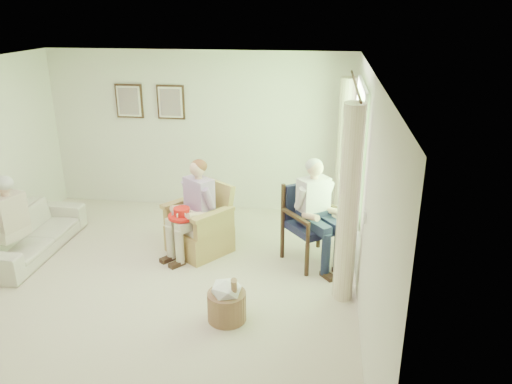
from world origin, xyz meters
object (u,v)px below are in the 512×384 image
wicker_armchair (200,230)px  person_dark (315,206)px  wood_armchair (314,219)px  hatbox (227,300)px  person_sofa (6,219)px  person_wicker (196,203)px  red_hat (182,214)px  sofa (30,234)px

wicker_armchair → person_dark: 1.67m
wood_armchair → hatbox: bearing=-157.4°
person_sofa → person_wicker: bearing=121.3°
wood_armchair → red_hat: bearing=151.1°
wood_armchair → red_hat: wood_armchair is taller
red_hat → person_sofa: bearing=-166.1°
hatbox → wood_armchair: bearing=60.8°
person_wicker → hatbox: 1.69m
sofa → wood_armchair: bearing=-84.3°
wood_armchair → sofa: size_ratio=0.55×
person_sofa → red_hat: person_sofa is taller
red_hat → wood_armchair: bearing=9.4°
wood_armchair → wicker_armchair: bearing=141.8°
wicker_armchair → hatbox: (0.70, -1.58, -0.06)m
wood_armchair → person_sofa: (-3.90, -0.82, 0.12)m
person_dark → person_sofa: 3.96m
person_wicker → person_dark: bearing=35.5°
wicker_armchair → sofa: size_ratio=0.51×
wicker_armchair → wood_armchair: bearing=37.0°
sofa → wicker_armchair: bearing=-80.5°
wicker_armchair → person_sofa: person_sofa is taller
wood_armchair → person_dark: bearing=-128.3°
wood_armchair → person_wicker: (-1.58, -0.13, 0.19)m
wood_armchair → hatbox: wood_armchair is taller
sofa → person_sofa: bearing=180.0°
person_wicker → hatbox: (0.70, -1.45, -0.52)m
red_hat → sofa: bearing=-177.3°
wood_armchair → hatbox: (-0.88, -1.58, -0.32)m
wood_armchair → person_dark: (0.00, -0.17, 0.26)m
person_sofa → hatbox: bearing=90.6°
sofa → person_sofa: 0.60m
red_hat → person_wicker: bearing=45.1°
red_hat → hatbox: (0.85, -1.29, -0.41)m
sofa → person_dark: 3.95m
wood_armchair → sofa: 3.93m
hatbox → red_hat: bearing=123.4°
person_dark → person_sofa: person_dark is taller
person_sofa → hatbox: size_ratio=1.96×
person_sofa → red_hat: 2.23m
sofa → hatbox: (3.02, -1.19, -0.03)m
person_sofa → hatbox: 3.14m
person_dark → person_sofa: (-3.90, -0.65, -0.14)m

